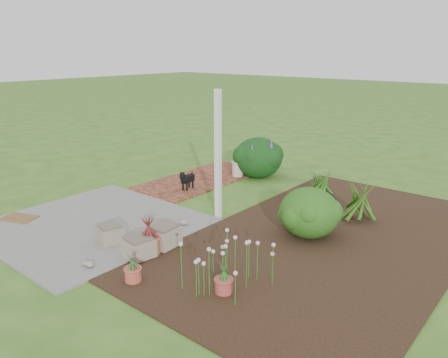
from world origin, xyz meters
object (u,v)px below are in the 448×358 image
Objects in this scene: cream_ceramic_urn at (238,169)px; evergreen_shrub at (309,211)px; stone_trough_near at (111,234)px; black_dog at (187,179)px.

evergreen_shrub reaches higher than cream_ceramic_urn.
stone_trough_near is 1.06× the size of cream_ceramic_urn.
evergreen_shrub reaches higher than black_dog.
stone_trough_near is 4.61m from cream_ceramic_urn.
cream_ceramic_urn is 0.36× the size of evergreen_shrub.
black_dog is 1.37× the size of cream_ceramic_urn.
black_dog is (-1.00, 2.88, 0.13)m from stone_trough_near.
stone_trough_near is at bearing -135.49° from evergreen_shrub.
stone_trough_near is at bearing -80.12° from cream_ceramic_urn.
black_dog is at bearing -97.08° from cream_ceramic_urn.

